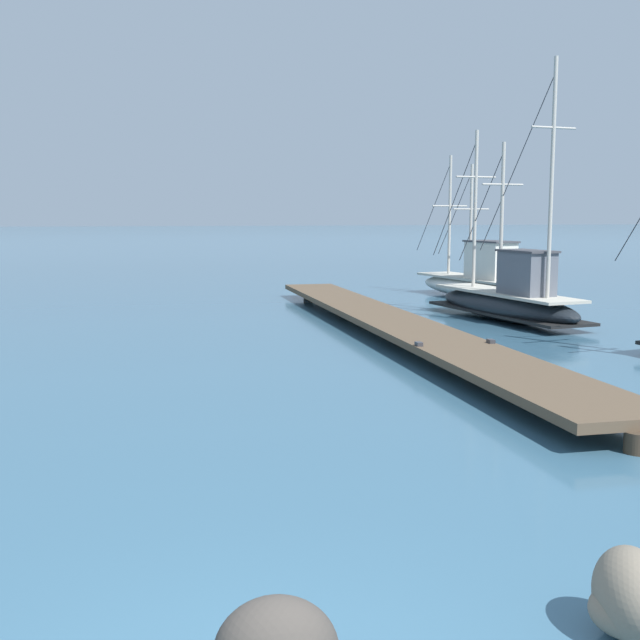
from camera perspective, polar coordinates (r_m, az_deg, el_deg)
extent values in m
cube|color=brown|center=(20.69, 5.22, -0.13)|extent=(1.97, 20.89, 0.16)
cylinder|color=#3D3023|center=(11.49, 21.78, -8.13)|extent=(0.36, 0.36, 0.29)
cylinder|color=#3D3023|center=(15.92, 11.06, -3.41)|extent=(0.36, 0.36, 0.29)
cylinder|color=#3D3023|center=(20.73, 5.21, -0.75)|extent=(0.36, 0.36, 0.29)
cylinder|color=#3D3023|center=(25.69, 1.59, 0.90)|extent=(0.36, 0.36, 0.29)
cylinder|color=#3D3023|center=(30.74, -0.85, 2.02)|extent=(0.36, 0.36, 0.29)
cube|color=#333338|center=(16.52, 7.09, -1.71)|extent=(0.12, 0.20, 0.08)
cube|color=#333338|center=(17.13, 12.12, -1.49)|extent=(0.12, 0.20, 0.08)
ellipsoid|color=silver|center=(30.41, 10.97, 2.29)|extent=(2.89, 6.62, 0.79)
cube|color=#B2AD9E|center=(30.38, 10.99, 2.96)|extent=(2.56, 5.95, 0.08)
cube|color=silver|center=(29.55, 12.09, 4.17)|extent=(1.31, 2.07, 1.33)
cube|color=#3D3D42|center=(29.52, 12.13, 5.52)|extent=(1.42, 2.23, 0.06)
cylinder|color=#B2ADA3|center=(30.55, 10.75, 6.99)|extent=(0.11, 0.11, 4.18)
cylinder|color=#B2ADA3|center=(30.54, 10.77, 7.80)|extent=(1.55, 0.35, 0.06)
cylinder|color=#333338|center=(31.48, 9.58, 7.41)|extent=(0.42, 2.14, 3.09)
cylinder|color=#B2ADA3|center=(31.74, 9.26, 7.42)|extent=(0.11, 0.11, 4.60)
cylinder|color=#B2ADA3|center=(31.74, 9.28, 8.05)|extent=(1.55, 0.35, 0.06)
cylinder|color=#333338|center=(32.79, 8.08, 7.85)|extent=(0.46, 2.36, 3.40)
ellipsoid|color=black|center=(24.27, 13.13, 0.98)|extent=(2.47, 6.64, 0.86)
cube|color=#B2AD9E|center=(24.23, 13.16, 1.90)|extent=(2.19, 5.97, 0.08)
cube|color=black|center=(24.29, 13.12, 0.53)|extent=(2.46, 6.51, 0.08)
cube|color=#565B66|center=(23.38, 14.56, 3.24)|extent=(1.13, 1.74, 1.21)
cube|color=#3D3D42|center=(23.35, 14.61, 4.80)|extent=(1.22, 1.88, 0.06)
cylinder|color=#B2ADA3|center=(24.38, 12.88, 7.19)|extent=(0.11, 0.11, 4.38)
cylinder|color=#B2ADA3|center=(24.40, 12.95, 9.43)|extent=(1.41, 0.26, 0.06)
cylinder|color=#333338|center=(25.37, 11.38, 7.73)|extent=(0.34, 2.26, 3.24)
cylinder|color=#B2ADA3|center=(25.60, 11.04, 7.79)|extent=(0.11, 0.11, 4.86)
cylinder|color=#B2ADA3|center=(25.63, 11.10, 10.01)|extent=(1.41, 0.26, 0.06)
cylinder|color=#333338|center=(26.72, 9.53, 8.33)|extent=(0.38, 2.50, 3.59)
cylinder|color=#B2ADA3|center=(22.56, 16.25, 9.63)|extent=(0.11, 0.11, 6.41)
cylinder|color=#B2ADA3|center=(22.66, 16.38, 13.07)|extent=(1.41, 0.26, 0.06)
cylinder|color=#333338|center=(23.97, 13.72, 10.35)|extent=(0.49, 3.30, 4.74)
ellipsoid|color=#726859|center=(6.69, 21.31, -17.79)|extent=(0.76, 0.92, 0.69)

